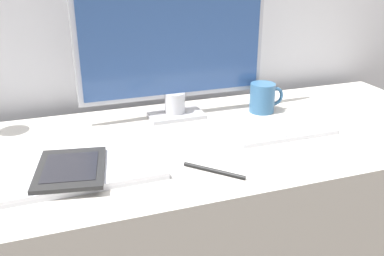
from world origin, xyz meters
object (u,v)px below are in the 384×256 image
Objects in this scene: laptop at (83,168)px; monitor at (174,42)px; pen at (214,171)px; coffee_mug at (263,98)px; ereader at (71,168)px; keyboard at (283,132)px.

monitor is at bearing 41.94° from laptop.
laptop is 0.29m from pen.
pen is (-0.28, -0.31, -0.04)m from coffee_mug.
ereader is at bearing -141.70° from laptop.
ereader reaches higher than keyboard.
coffee_mug is (0.03, 0.17, 0.04)m from keyboard.
monitor is 0.42m from pen.
keyboard is at bearing -100.10° from coffee_mug.
monitor is 0.44m from laptop.
coffee_mug reaches higher than pen.
laptop is at bearing 159.69° from pen.
monitor is 0.47m from ereader.
ereader reaches higher than pen.
laptop reaches higher than pen.
keyboard is at bearing 4.20° from laptop.
pen is at bearing -20.31° from laptop.
laptop is (-0.29, -0.26, -0.21)m from monitor.
ereader is 0.31m from pen.
keyboard is 1.35× the size of ereader.
ereader is (-0.32, -0.28, -0.19)m from monitor.
ereader reaches higher than laptop.
ereader is at bearing 164.83° from pen.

